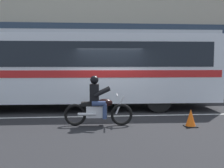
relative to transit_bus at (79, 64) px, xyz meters
The scene contains 7 objects.
ground_plane 2.54m from the transit_bus, 44.55° to the right, with size 60.00×60.00×0.00m, color black.
sidewalk_curb 4.47m from the transit_bus, 72.76° to the left, with size 28.00×3.80×0.15m, color gray.
lane_center_stripe 2.87m from the transit_bus, 55.94° to the right, with size 26.60×0.14×0.01m, color silver.
office_building_facade 7.17m from the transit_bus, 78.92° to the left, with size 28.00×0.89×10.58m.
transit_bus is the anchor object (origin of this frame).
motorcycle_with_rider 3.51m from the transit_bus, 78.05° to the right, with size 2.14×0.64×1.56m.
traffic_cone 5.30m from the transit_bus, 45.81° to the right, with size 0.36×0.36×0.55m.
Camera 1 is at (-0.84, -10.41, 2.01)m, focal length 43.66 mm.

